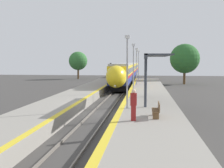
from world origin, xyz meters
The scene contains 16 objects.
ground_plane centered at (0.00, 0.00, 0.00)m, with size 120.00×120.00×0.00m, color #423F3D.
rail_left centered at (-0.72, 0.00, 0.07)m, with size 0.08×90.00×0.15m, color slate.
rail_right centered at (0.72, 0.00, 0.07)m, with size 0.08×90.00×0.15m, color slate.
train centered at (0.00, 34.94, 2.24)m, with size 2.73×48.74×3.90m.
platform_right centered at (3.88, 0.00, 0.44)m, with size 4.39×64.00×0.89m.
platform_left centered at (-3.58, 0.00, 0.44)m, with size 3.78×64.00×0.89m.
platform_bench centered at (4.31, -5.27, 1.35)m, with size 0.44×1.66×0.89m.
person_waiting centered at (2.94, -6.46, 1.84)m, with size 0.36×0.24×1.83m.
railway_signal centered at (-2.41, 26.00, 2.42)m, with size 0.28×0.28×3.92m.
lamppost_near centered at (2.30, -2.28, 3.88)m, with size 0.36×0.20×5.23m.
lamppost_mid centered at (2.30, 7.93, 3.88)m, with size 0.36×0.20×5.23m.
lamppost_far centered at (2.30, 18.14, 3.88)m, with size 0.36×0.20×5.23m.
lamppost_farthest centered at (2.30, 28.34, 3.88)m, with size 0.36×0.20×5.23m.
station_canopy centered at (4.18, 1.44, 4.50)m, with size 2.02×9.01×3.92m.
background_tree_left centered at (-12.30, 42.91, 4.27)m, with size 4.38×4.38×6.48m.
background_tree_right centered at (10.72, 30.58, 4.70)m, with size 5.41×5.41×7.42m.
Camera 1 is at (3.60, -22.28, 4.29)m, focal length 45.00 mm.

